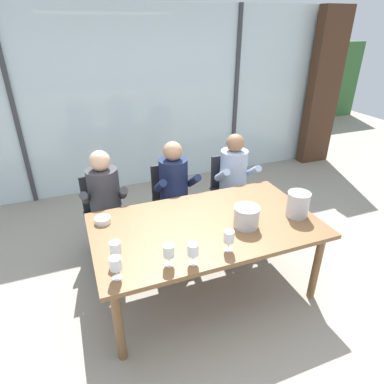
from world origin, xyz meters
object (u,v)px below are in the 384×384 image
person_navy_polo (176,189)px  ice_bucket_primary (246,216)px  chair_center (230,185)px  person_charcoal_jacket (105,201)px  chair_left_of_center (172,196)px  wine_glass_center_pour (116,265)px  wine_glass_spare_empty (169,252)px  chair_near_curtain (105,208)px  dining_table (206,230)px  person_pale_blue_shirt (236,178)px  wine_glass_by_right_taster (229,237)px  wine_glass_near_bucket (115,248)px  wine_glass_by_left_taster (193,250)px  tasting_bowl (103,220)px  ice_bucket_secondary (298,204)px

person_navy_polo → ice_bucket_primary: bearing=-71.7°
chair_center → person_charcoal_jacket: bearing=-172.2°
chair_left_of_center → person_navy_polo: (0.00, -0.15, 0.17)m
chair_center → wine_glass_center_pour: size_ratio=5.17×
person_charcoal_jacket → wine_glass_spare_empty: size_ratio=7.00×
chair_near_curtain → dining_table: bearing=-57.6°
person_pale_blue_shirt → wine_glass_center_pour: (-1.60, -1.26, 0.16)m
dining_table → chair_near_curtain: 1.27m
chair_left_of_center → wine_glass_by_right_taster: bearing=-87.7°
wine_glass_near_bucket → wine_glass_by_left_taster: bearing=-23.4°
dining_table → wine_glass_by_right_taster: 0.45m
chair_center → wine_glass_center_pour: wine_glass_center_pour is taller
tasting_bowl → wine_glass_by_left_taster: size_ratio=0.82×
chair_left_of_center → wine_glass_center_pour: (-0.86, -1.41, 0.34)m
dining_table → chair_center: size_ratio=2.22×
person_navy_polo → wine_glass_by_left_taster: bearing=-102.1°
person_pale_blue_shirt → chair_near_curtain: bearing=179.4°
person_charcoal_jacket → wine_glass_by_right_taster: bearing=-53.2°
chair_left_of_center → dining_table: bearing=-88.2°
ice_bucket_primary → wine_glass_spare_empty: ice_bucket_primary is taller
chair_left_of_center → ice_bucket_secondary: 1.47m
chair_left_of_center → ice_bucket_secondary: size_ratio=3.80×
chair_near_curtain → person_navy_polo: (0.78, -0.15, 0.17)m
dining_table → person_charcoal_jacket: bearing=132.5°
tasting_bowl → wine_glass_center_pour: size_ratio=0.82×
ice_bucket_primary → wine_glass_near_bucket: 1.14m
dining_table → tasting_bowl: bearing=157.5°
tasting_bowl → wine_glass_by_right_taster: 1.16m
person_navy_polo → wine_glass_by_right_taster: 1.26m
person_navy_polo → ice_bucket_secondary: 1.32m
chair_left_of_center → tasting_bowl: size_ratio=6.30×
person_pale_blue_shirt → wine_glass_by_left_taster: person_pale_blue_shirt is taller
ice_bucket_secondary → dining_table: bearing=168.7°
ice_bucket_secondary → wine_glass_by_right_taster: bearing=-163.7°
person_pale_blue_shirt → wine_glass_by_left_taster: size_ratio=7.00×
chair_center → ice_bucket_secondary: 1.23m
tasting_bowl → wine_glass_by_left_taster: (0.55, -0.81, 0.09)m
chair_center → wine_glass_by_right_taster: (-0.75, -1.42, 0.34)m
ice_bucket_primary → wine_glass_spare_empty: bearing=-162.1°
chair_left_of_center → wine_glass_near_bucket: size_ratio=5.17×
dining_table → wine_glass_spare_empty: (-0.48, -0.41, 0.19)m
wine_glass_by_right_taster → person_navy_polo: bearing=90.4°
chair_near_curtain → person_charcoal_jacket: bearing=-94.2°
person_charcoal_jacket → wine_glass_by_right_taster: (0.78, -1.25, 0.16)m
wine_glass_by_left_taster → wine_glass_center_pour: 0.55m
chair_center → wine_glass_center_pour: (-1.62, -1.43, 0.34)m
chair_left_of_center → wine_glass_spare_empty: 1.52m
ice_bucket_primary → ice_bucket_secondary: 0.53m
person_navy_polo → wine_glass_near_bucket: bearing=-126.4°
person_pale_blue_shirt → person_charcoal_jacket: bearing=-174.8°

